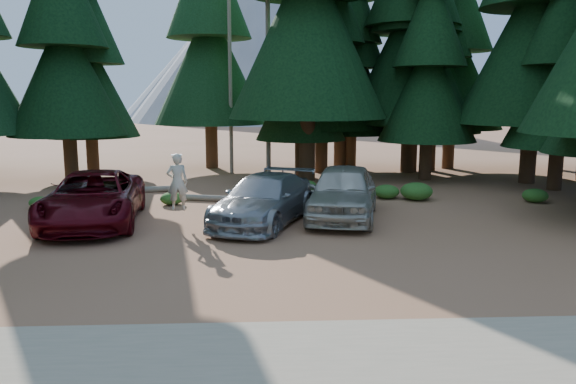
# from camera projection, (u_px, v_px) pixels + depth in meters

# --- Properties ---
(ground) EXTENTS (160.00, 160.00, 0.00)m
(ground) POSITION_uv_depth(u_px,v_px,m) (247.00, 253.00, 15.11)
(ground) COLOR #996441
(ground) RESTS_ON ground
(gravel_strip) EXTENTS (26.00, 3.50, 0.01)m
(gravel_strip) POSITION_uv_depth(u_px,v_px,m) (238.00, 367.00, 8.71)
(gravel_strip) COLOR tan
(gravel_strip) RESTS_ON ground
(forest_belt_north) EXTENTS (36.00, 7.00, 22.00)m
(forest_belt_north) POSITION_uv_depth(u_px,v_px,m) (254.00, 175.00, 29.88)
(forest_belt_north) COLOR black
(forest_belt_north) RESTS_ON ground
(snag_front) EXTENTS (0.24, 0.24, 12.00)m
(snag_front) POSITION_uv_depth(u_px,v_px,m) (268.00, 60.00, 28.41)
(snag_front) COLOR gray
(snag_front) RESTS_ON ground
(snag_back) EXTENTS (0.20, 0.20, 10.00)m
(snag_back) POSITION_uv_depth(u_px,v_px,m) (230.00, 80.00, 29.96)
(snag_back) COLOR gray
(snag_back) RESTS_ON ground
(mountain_peak) EXTENTS (48.00, 50.00, 28.00)m
(mountain_peak) POSITION_uv_depth(u_px,v_px,m) (243.00, 48.00, 99.71)
(mountain_peak) COLOR gray
(mountain_peak) RESTS_ON ground
(red_pickup) EXTENTS (3.56, 6.50, 1.73)m
(red_pickup) POSITION_uv_depth(u_px,v_px,m) (93.00, 198.00, 18.36)
(red_pickup) COLOR #540710
(red_pickup) RESTS_ON ground
(silver_minivan_center) EXTENTS (4.14, 5.96, 1.60)m
(silver_minivan_center) POSITION_uv_depth(u_px,v_px,m) (264.00, 200.00, 18.46)
(silver_minivan_center) COLOR #9A9CA1
(silver_minivan_center) RESTS_ON ground
(silver_minivan_right) EXTENTS (3.37, 5.82, 1.86)m
(silver_minivan_right) POSITION_uv_depth(u_px,v_px,m) (343.00, 192.00, 19.22)
(silver_minivan_right) COLOR #BDB7A8
(silver_minivan_right) RESTS_ON ground
(frisbee_player) EXTENTS (0.73, 0.54, 1.85)m
(frisbee_player) POSITION_uv_depth(u_px,v_px,m) (177.00, 182.00, 17.96)
(frisbee_player) COLOR beige
(frisbee_player) RESTS_ON ground
(log_left) EXTENTS (3.67, 1.05, 0.26)m
(log_left) POSITION_uv_depth(u_px,v_px,m) (138.00, 190.00, 24.46)
(log_left) COLOR gray
(log_left) RESTS_ON ground
(log_mid) EXTENTS (2.97, 1.08, 0.25)m
(log_mid) POSITION_uv_depth(u_px,v_px,m) (212.00, 198.00, 22.50)
(log_mid) COLOR gray
(log_mid) RESTS_ON ground
(log_right) EXTENTS (4.23, 2.41, 0.30)m
(log_right) POSITION_uv_depth(u_px,v_px,m) (309.00, 194.00, 23.32)
(log_right) COLOR gray
(log_right) RESTS_ON ground
(shrub_far_left) EXTENTS (0.80, 0.80, 0.44)m
(shrub_far_left) POSITION_uv_depth(u_px,v_px,m) (56.00, 198.00, 22.04)
(shrub_far_left) COLOR #225B1B
(shrub_far_left) RESTS_ON ground
(shrub_left) EXTENTS (0.89, 0.89, 0.49)m
(shrub_left) POSITION_uv_depth(u_px,v_px,m) (172.00, 198.00, 21.77)
(shrub_left) COLOR #225B1B
(shrub_left) RESTS_ON ground
(shrub_center_left) EXTENTS (1.44, 1.44, 0.79)m
(shrub_center_left) POSITION_uv_depth(u_px,v_px,m) (284.00, 187.00, 23.52)
(shrub_center_left) COLOR #225B1B
(shrub_center_left) RESTS_ON ground
(shrub_center_right) EXTENTS (1.11, 1.11, 0.61)m
(shrub_center_right) POSITION_uv_depth(u_px,v_px,m) (305.00, 187.00, 24.13)
(shrub_center_right) COLOR #225B1B
(shrub_center_right) RESTS_ON ground
(shrub_right) EXTENTS (1.04, 1.04, 0.57)m
(shrub_right) POSITION_uv_depth(u_px,v_px,m) (387.00, 192.00, 23.11)
(shrub_right) COLOR #225B1B
(shrub_right) RESTS_ON ground
(shrub_far_right) EXTENTS (1.30, 1.30, 0.71)m
(shrub_far_right) POSITION_uv_depth(u_px,v_px,m) (416.00, 191.00, 22.77)
(shrub_far_right) COLOR #225B1B
(shrub_far_right) RESTS_ON ground
(shrub_edge_west) EXTENTS (0.79, 0.79, 0.44)m
(shrub_edge_west) POSITION_uv_depth(u_px,v_px,m) (40.00, 202.00, 21.12)
(shrub_edge_west) COLOR #225B1B
(shrub_edge_west) RESTS_ON ground
(shrub_edge_east) EXTENTS (0.99, 0.99, 0.54)m
(shrub_edge_east) POSITION_uv_depth(u_px,v_px,m) (535.00, 196.00, 22.26)
(shrub_edge_east) COLOR #225B1B
(shrub_edge_east) RESTS_ON ground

